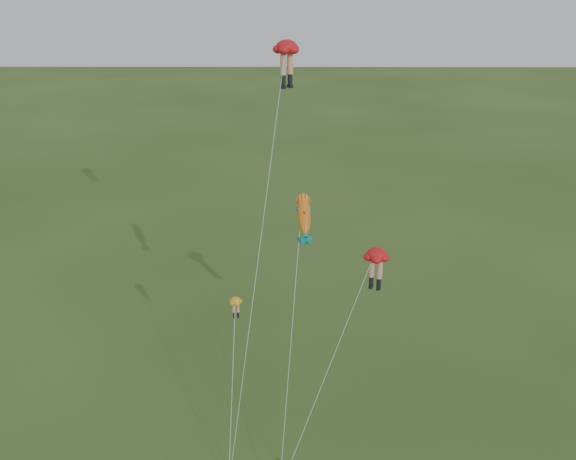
{
  "coord_description": "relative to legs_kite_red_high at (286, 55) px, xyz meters",
  "views": [
    {
      "loc": [
        1.82,
        -30.55,
        28.56
      ],
      "look_at": [
        1.64,
        6.0,
        12.83
      ],
      "focal_mm": 40.0,
      "sensor_mm": 36.0,
      "label": 1
    }
  ],
  "objects": [
    {
      "name": "fish_kite",
      "position": [
        1.09,
        -3.54,
        -8.91
      ],
      "size": [
        1.99,
        7.34,
        15.49
      ],
      "rotation": [
        0.7,
        0.0,
        0.06
      ],
      "color": "orange",
      "rests_on": "ground"
    },
    {
      "name": "legs_kite_red_mid",
      "position": [
        5.38,
        -4.78,
        -11.28
      ],
      "size": [
        7.21,
        8.82,
        12.49
      ],
      "rotation": [
        0.0,
        0.0,
        -0.45
      ],
      "color": "red",
      "rests_on": "ground"
    },
    {
      "name": "legs_kite_yellow",
      "position": [
        -3.14,
        -4.79,
        -14.96
      ],
      "size": [
        0.98,
        7.08,
        8.93
      ],
      "rotation": [
        0.0,
        0.0,
        0.16
      ],
      "color": "orange",
      "rests_on": "ground"
    },
    {
      "name": "ground",
      "position": [
        -1.5,
        -8.77,
        -23.03
      ],
      "size": [
        300.0,
        300.0,
        0.0
      ],
      "primitive_type": "plane",
      "color": "#2A4518",
      "rests_on": "ground"
    },
    {
      "name": "legs_kite_red_high",
      "position": [
        0.0,
        0.0,
        0.0
      ],
      "size": [
        4.59,
        11.31,
        23.93
      ],
      "rotation": [
        0.0,
        0.0,
        0.64
      ],
      "color": "red",
      "rests_on": "ground"
    }
  ]
}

